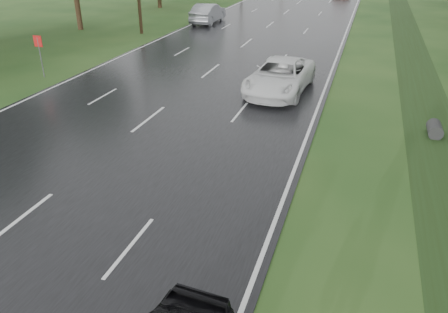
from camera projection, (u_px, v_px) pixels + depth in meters
ground at (16, 223)px, 11.96m from camera, size 220.00×220.00×0.00m
road at (295, 6)px, 50.23m from camera, size 14.00×180.00×0.04m
edge_stripe_east at (355, 8)px, 48.36m from camera, size 0.12×180.00×0.01m
edge_stripe_west at (238, 3)px, 52.08m from camera, size 0.12×180.00×0.01m
center_line at (295, 6)px, 50.22m from camera, size 0.12×180.00×0.01m
drainage_ditch at (418, 75)px, 24.69m from camera, size 2.20×120.00×0.56m
road_sign at (39, 48)px, 23.77m from camera, size 0.50×0.06×2.30m
white_pickup at (280, 76)px, 21.71m from camera, size 3.00×5.91×1.60m
silver_sedan at (208, 13)px, 39.63m from camera, size 1.87×5.20×1.71m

